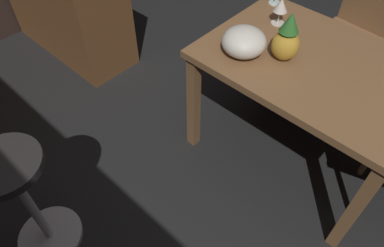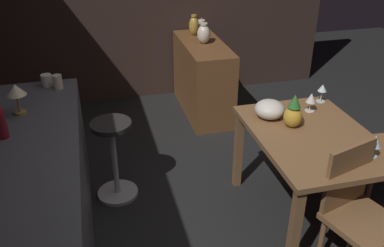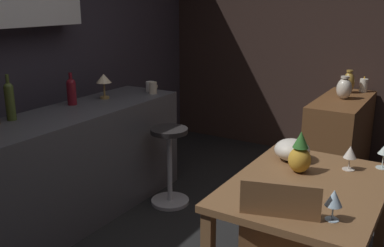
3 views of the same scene
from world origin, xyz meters
TOP-DOWN VIEW (x-y plane):
  - ground_plane at (0.00, 0.00)m, footprint 9.00×9.00m
  - dining_table at (-0.04, -0.46)m, footprint 1.12×0.81m
  - sideboard_cabinet at (1.92, -0.20)m, footprint 1.10×0.44m
  - chair_by_doorway at (0.05, -1.25)m, footprint 0.43×0.43m
  - bar_stool at (0.58, 0.91)m, footprint 0.34×0.34m
  - wine_glass_right at (0.30, -0.61)m, footprint 0.08×0.08m
  - pineapple_centerpiece at (0.10, -0.36)m, footprint 0.13×0.13m
  - fruit_bowl at (0.27, -0.26)m, footprint 0.22×0.22m

SIDE VIEW (x-z plane):
  - ground_plane at x=0.00m, z-range 0.00..0.00m
  - bar_stool at x=0.58m, z-range 0.02..0.71m
  - sideboard_cabinet at x=1.92m, z-range 0.00..0.82m
  - chair_by_doorway at x=0.05m, z-range 0.05..0.92m
  - dining_table at x=-0.04m, z-range 0.27..1.01m
  - fruit_bowl at x=0.27m, z-range 0.74..0.88m
  - wine_glass_right at x=0.30m, z-range 0.77..0.92m
  - pineapple_centerpiece at x=0.10m, z-range 0.72..0.98m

